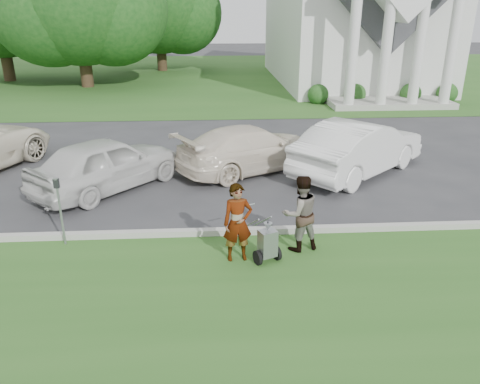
{
  "coord_description": "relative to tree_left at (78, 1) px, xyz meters",
  "views": [
    {
      "loc": [
        -0.13,
        -8.82,
        4.74
      ],
      "look_at": [
        0.41,
        0.0,
        1.24
      ],
      "focal_mm": 35.0,
      "sensor_mm": 36.0,
      "label": 1
    }
  ],
  "objects": [
    {
      "name": "ground",
      "position": [
        8.01,
        -21.99,
        -5.11
      ],
      "size": [
        120.0,
        120.0,
        0.0
      ],
      "primitive_type": "plane",
      "color": "#333335",
      "rests_on": "ground"
    },
    {
      "name": "grass_strip",
      "position": [
        8.01,
        -24.99,
        -5.11
      ],
      "size": [
        80.0,
        7.0,
        0.01
      ],
      "primitive_type": "cube",
      "color": "#2B591E",
      "rests_on": "ground"
    },
    {
      "name": "church_lawn",
      "position": [
        8.01,
        5.01,
        -5.11
      ],
      "size": [
        80.0,
        30.0,
        0.01
      ],
      "primitive_type": "cube",
      "color": "#2B591E",
      "rests_on": "ground"
    },
    {
      "name": "curb",
      "position": [
        8.01,
        -21.44,
        -5.04
      ],
      "size": [
        80.0,
        0.18,
        0.15
      ],
      "primitive_type": "cube",
      "color": "#9E9E93",
      "rests_on": "ground"
    },
    {
      "name": "tree_left",
      "position": [
        0.0,
        0.0,
        0.0
      ],
      "size": [
        10.63,
        8.4,
        9.71
      ],
      "color": "#332316",
      "rests_on": "ground"
    },
    {
      "name": "tree_back",
      "position": [
        4.0,
        8.0,
        -0.38
      ],
      "size": [
        9.61,
        7.6,
        8.89
      ],
      "color": "#332316",
      "rests_on": "ground"
    },
    {
      "name": "striping_cart",
      "position": [
        8.92,
        -22.68,
        -4.71
      ],
      "size": [
        0.77,
        1.08,
        0.93
      ],
      "rotation": [
        0.0,
        0.0,
        0.41
      ],
      "color": "black",
      "rests_on": "ground"
    },
    {
      "name": "person_left",
      "position": [
        8.34,
        -22.54,
        -4.31
      ],
      "size": [
        0.63,
        0.46,
        1.6
      ],
      "primitive_type": "imported",
      "rotation": [
        0.0,
        0.0,
        0.14
      ],
      "color": "#999999",
      "rests_on": "ground"
    },
    {
      "name": "person_right",
      "position": [
        9.64,
        -22.19,
        -4.3
      ],
      "size": [
        0.93,
        0.81,
        1.62
      ],
      "primitive_type": "imported",
      "rotation": [
        0.0,
        0.0,
        3.43
      ],
      "color": "#999999",
      "rests_on": "ground"
    },
    {
      "name": "parking_meter_near",
      "position": [
        4.68,
        -21.68,
        -4.15
      ],
      "size": [
        0.11,
        0.1,
        1.52
      ],
      "color": "gray",
      "rests_on": "ground"
    },
    {
      "name": "car_b",
      "position": [
        4.97,
        -18.38,
        -4.37
      ],
      "size": [
        4.21,
        4.43,
        1.49
      ],
      "primitive_type": "imported",
      "rotation": [
        0.0,
        0.0,
        2.42
      ],
      "color": "silver",
      "rests_on": "ground"
    },
    {
      "name": "car_c",
      "position": [
        9.07,
        -16.98,
        -4.42
      ],
      "size": [
        5.1,
        4.07,
        1.38
      ],
      "primitive_type": "imported",
      "rotation": [
        0.0,
        0.0,
        2.1
      ],
      "color": "#F3E5CE",
      "rests_on": "ground"
    },
    {
      "name": "car_d",
      "position": [
        12.28,
        -17.49,
        -4.29
      ],
      "size": [
        4.85,
        4.59,
        1.63
      ],
      "primitive_type": "imported",
      "rotation": [
        0.0,
        0.0,
        2.3
      ],
      "color": "white",
      "rests_on": "ground"
    }
  ]
}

